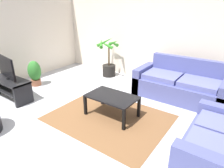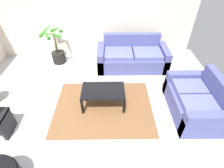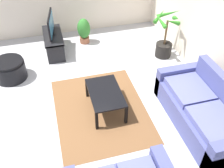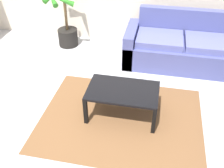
# 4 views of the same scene
# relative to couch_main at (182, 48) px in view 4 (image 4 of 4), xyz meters

# --- Properties ---
(ground_plane) EXTENTS (6.60, 6.60, 0.00)m
(ground_plane) POSITION_rel_couch_main_xyz_m (-1.13, -2.28, -0.30)
(ground_plane) COLOR #B2B2B7
(couch_main) EXTENTS (2.01, 0.90, 0.90)m
(couch_main) POSITION_rel_couch_main_xyz_m (0.00, 0.00, 0.00)
(couch_main) COLOR #4C518C
(couch_main) RESTS_ON ground
(coffee_table) EXTENTS (0.95, 0.59, 0.43)m
(coffee_table) POSITION_rel_couch_main_xyz_m (-0.81, -1.57, 0.07)
(coffee_table) COLOR black
(coffee_table) RESTS_ON ground
(area_rug) EXTENTS (2.20, 1.70, 0.01)m
(area_rug) POSITION_rel_couch_main_xyz_m (-0.81, -1.67, -0.30)
(area_rug) COLOR brown
(area_rug) RESTS_ON ground
(potted_palm) EXTENTS (0.69, 0.73, 1.14)m
(potted_palm) POSITION_rel_couch_main_xyz_m (-2.25, 0.27, 0.12)
(potted_palm) COLOR black
(potted_palm) RESTS_ON ground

